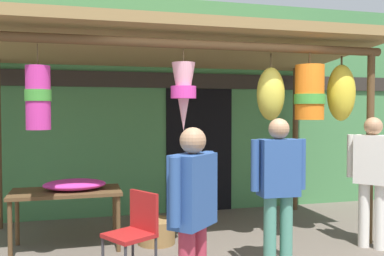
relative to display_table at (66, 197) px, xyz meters
The scene contains 10 objects.
ground_plane 1.88m from the display_table, 22.04° to the right, with size 30.00×30.00×0.00m, color #60564C.
shop_facade 2.52m from the display_table, 43.15° to the left, with size 9.75×0.29×3.42m.
market_stall_canopy 2.26m from the display_table, ahead, with size 5.05×2.37×2.63m.
display_table is the anchor object (origin of this frame).
flower_heap_on_table 0.18m from the display_table, ahead, with size 0.73×0.51×0.12m.
folding_chair 1.32m from the display_table, 59.05° to the right, with size 0.55×0.55×0.84m.
wicker_basket_by_table 1.17m from the display_table, ahead, with size 0.46×0.46×0.29m, color olive.
vendor_in_orange 3.65m from the display_table, 14.67° to the right, with size 0.43×0.47×1.56m.
customer_foreground 2.49m from the display_table, 31.41° to the right, with size 0.59×0.23×1.56m.
shopper_by_bananas 2.32m from the display_table, 64.39° to the right, with size 0.45×0.44×1.51m.
Camera 1 is at (-1.49, -4.54, 1.63)m, focal length 39.72 mm.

